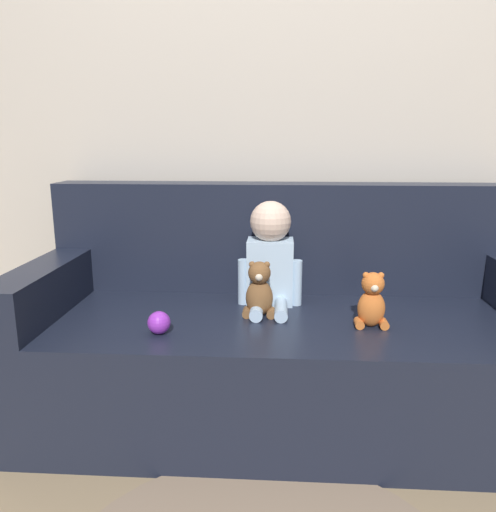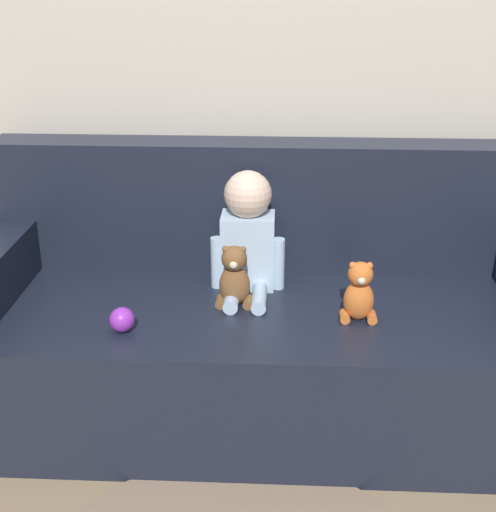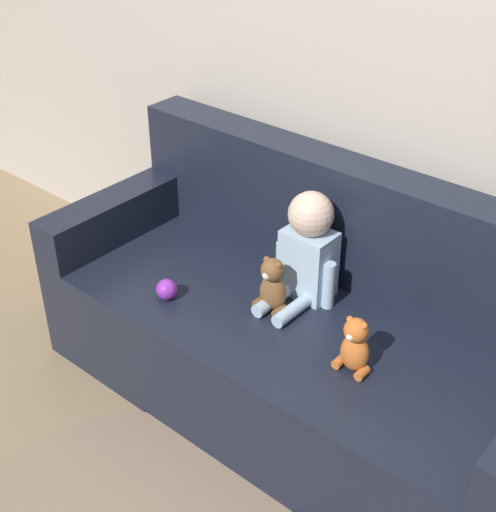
# 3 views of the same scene
# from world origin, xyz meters

# --- Properties ---
(ground_plane) EXTENTS (12.00, 12.00, 0.00)m
(ground_plane) POSITION_xyz_m (0.00, 0.00, 0.00)
(ground_plane) COLOR #9E8460
(wall_back) EXTENTS (8.00, 0.05, 2.60)m
(wall_back) POSITION_xyz_m (0.00, 0.51, 1.30)
(wall_back) COLOR beige
(wall_back) RESTS_ON ground_plane
(couch) EXTENTS (2.04, 0.85, 0.93)m
(couch) POSITION_xyz_m (0.00, 0.06, 0.32)
(couch) COLOR black
(couch) RESTS_ON ground_plane
(person_baby) EXTENTS (0.26, 0.33, 0.43)m
(person_baby) POSITION_xyz_m (-0.06, 0.12, 0.65)
(person_baby) COLOR silver
(person_baby) RESTS_ON couch
(teddy_bear_brown) EXTENTS (0.13, 0.10, 0.22)m
(teddy_bear_brown) POSITION_xyz_m (-0.09, -0.03, 0.55)
(teddy_bear_brown) COLOR brown
(teddy_bear_brown) RESTS_ON couch
(plush_toy_side) EXTENTS (0.12, 0.09, 0.21)m
(plush_toy_side) POSITION_xyz_m (0.32, -0.12, 0.55)
(plush_toy_side) COLOR orange
(plush_toy_side) RESTS_ON couch
(toy_ball) EXTENTS (0.08, 0.08, 0.08)m
(toy_ball) POSITION_xyz_m (-0.44, -0.24, 0.49)
(toy_ball) COLOR purple
(toy_ball) RESTS_ON couch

